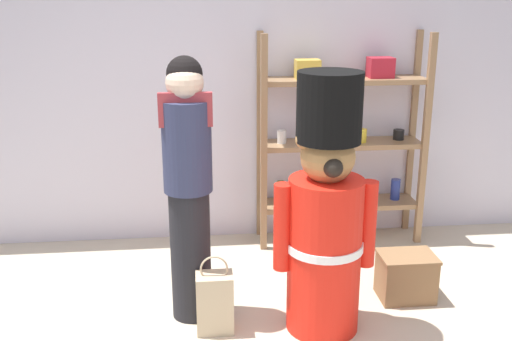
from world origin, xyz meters
The scene contains 6 objects.
back_wall centered at (0.00, 2.20, 1.30)m, with size 6.40×0.12×2.60m, color silver.
merchandise_shelf centered at (0.88, 1.98, 0.88)m, with size 1.34×0.35×1.71m.
teddy_bear_guard centered at (0.46, 0.64, 0.73)m, with size 0.62×0.46×1.59m.
person_shopper centered at (-0.34, 0.86, 0.90)m, with size 0.31×0.30×1.66m.
shopping_bag centered at (-0.20, 0.65, 0.20)m, with size 0.22×0.16×0.50m.
display_crate centered at (1.10, 0.93, 0.16)m, with size 0.37×0.28×0.32m.
Camera 1 is at (-0.28, -2.59, 2.04)m, focal length 41.82 mm.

